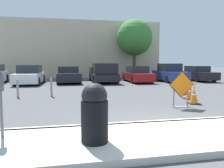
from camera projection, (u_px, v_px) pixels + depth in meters
name	position (u px, v px, depth m)	size (l,w,h in m)	color
ground_plane	(103.00, 86.00, 15.63)	(96.00, 96.00, 0.00)	#4C4C4F
sidewalk_strip	(178.00, 136.00, 4.85)	(27.57, 2.08, 0.14)	beige
curb_lip	(159.00, 123.00, 5.86)	(27.57, 0.20, 0.14)	beige
road_closed_sign	(181.00, 88.00, 8.19)	(1.00, 0.20, 1.38)	black
traffic_cone_nearest	(194.00, 95.00, 8.95)	(0.44, 0.44, 0.78)	black
traffic_cone_second	(190.00, 91.00, 10.12)	(0.50, 0.50, 0.73)	black
traffic_cone_third	(185.00, 88.00, 11.51)	(0.38, 0.38, 0.71)	black
traffic_cone_fourth	(181.00, 85.00, 12.75)	(0.41, 0.41, 0.83)	black
parked_car_second	(30.00, 75.00, 16.94)	(1.95, 4.07, 1.49)	white
parked_car_third	(68.00, 75.00, 18.10)	(2.05, 4.25, 1.36)	black
pickup_truck	(103.00, 74.00, 18.36)	(2.08, 5.16, 1.62)	black
parked_car_fourth	(137.00, 75.00, 18.76)	(1.80, 4.25, 1.38)	maroon
parked_car_fifth	(170.00, 73.00, 19.17)	(1.85, 4.18, 1.59)	navy
parked_car_sixth	(197.00, 74.00, 20.12)	(2.00, 4.58, 1.36)	black
trash_bin	(95.00, 112.00, 4.25)	(0.53, 0.53, 1.17)	black
bollard_nearest	(51.00, 87.00, 10.88)	(0.12, 0.12, 0.91)	gray
bollard_second	(18.00, 88.00, 10.57)	(0.12, 0.12, 0.89)	gray
parking_meter	(0.00, 93.00, 4.47)	(0.11, 0.15, 1.39)	#59595B
building_facade_backdrop	(74.00, 50.00, 25.61)	(19.26, 5.00, 6.20)	beige
street_tree_behind_lot	(134.00, 38.00, 22.90)	(3.75, 3.75, 6.15)	#513823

